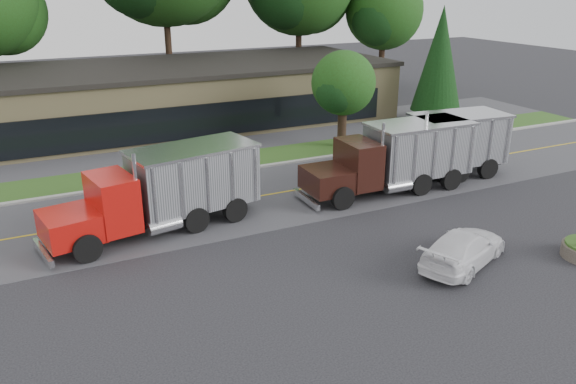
{
  "coord_description": "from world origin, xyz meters",
  "views": [
    {
      "loc": [
        -8.29,
        -14.88,
        9.98
      ],
      "look_at": [
        1.17,
        4.65,
        1.8
      ],
      "focal_mm": 35.0,
      "sensor_mm": 36.0,
      "label": 1
    }
  ],
  "objects_px": {
    "dump_truck_red": "(167,188)",
    "dump_truck_maroon": "(398,156)",
    "rally_car": "(463,248)",
    "dump_truck_blue": "(439,145)"
  },
  "relations": [
    {
      "from": "dump_truck_red",
      "to": "dump_truck_maroon",
      "type": "relative_size",
      "value": 1.04
    },
    {
      "from": "rally_car",
      "to": "dump_truck_red",
      "type": "bearing_deg",
      "value": 24.77
    },
    {
      "from": "dump_truck_blue",
      "to": "dump_truck_maroon",
      "type": "distance_m",
      "value": 3.23
    },
    {
      "from": "dump_truck_red",
      "to": "dump_truck_blue",
      "type": "bearing_deg",
      "value": 170.67
    },
    {
      "from": "dump_truck_maroon",
      "to": "rally_car",
      "type": "distance_m",
      "value": 8.16
    },
    {
      "from": "dump_truck_red",
      "to": "dump_truck_maroon",
      "type": "xyz_separation_m",
      "value": [
        11.55,
        -0.44,
        -0.0
      ]
    },
    {
      "from": "rally_car",
      "to": "dump_truck_maroon",
      "type": "bearing_deg",
      "value": -41.56
    },
    {
      "from": "dump_truck_red",
      "to": "rally_car",
      "type": "xyz_separation_m",
      "value": [
        9.0,
        -8.11,
        -1.15
      ]
    },
    {
      "from": "dump_truck_maroon",
      "to": "rally_car",
      "type": "relative_size",
      "value": 2.0
    },
    {
      "from": "dump_truck_blue",
      "to": "rally_car",
      "type": "xyz_separation_m",
      "value": [
        -5.7,
        -8.35,
        -1.15
      ]
    }
  ]
}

